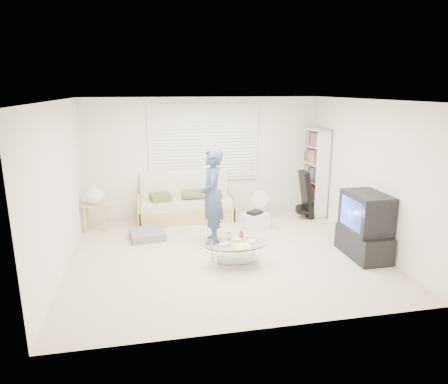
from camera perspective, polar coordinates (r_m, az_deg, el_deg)
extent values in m
plane|color=beige|center=(6.79, 0.06, -8.59)|extent=(5.00, 5.00, 0.00)
cube|color=white|center=(8.58, -2.89, 5.04)|extent=(5.00, 0.02, 2.50)
cube|color=white|center=(4.30, 5.96, -4.85)|extent=(5.00, 0.02, 2.50)
cube|color=white|center=(6.41, -22.42, 0.64)|extent=(0.02, 4.50, 2.50)
cube|color=white|center=(7.30, 19.70, 2.50)|extent=(0.02, 4.50, 2.50)
cube|color=white|center=(6.24, 0.07, 13.01)|extent=(5.00, 4.50, 0.02)
cube|color=white|center=(8.50, -2.89, 7.00)|extent=(2.32, 0.06, 1.62)
cube|color=black|center=(8.49, -2.87, 6.99)|extent=(2.20, 0.01, 1.50)
cube|color=silver|center=(8.46, -2.85, 6.97)|extent=(2.16, 0.04, 1.50)
cube|color=silver|center=(8.48, -2.87, 6.98)|extent=(2.32, 0.08, 1.62)
cube|color=tan|center=(8.37, -5.38, -2.96)|extent=(1.92, 0.77, 0.31)
cube|color=beige|center=(8.29, -5.40, -1.48)|extent=(1.85, 0.71, 0.15)
cube|color=beige|center=(8.53, -5.68, 0.98)|extent=(1.85, 0.21, 0.59)
cube|color=tan|center=(8.31, -12.02, -2.54)|extent=(0.06, 0.77, 0.54)
cube|color=tan|center=(8.48, 1.08, -1.85)|extent=(0.06, 0.77, 0.54)
cube|color=#435328|center=(8.19, -9.09, -0.76)|extent=(0.46, 0.46, 0.13)
cylinder|color=#435328|center=(8.20, -4.39, -0.32)|extent=(0.48, 0.21, 0.21)
cube|color=#4C3926|center=(8.33, -1.47, -0.38)|extent=(0.40, 0.40, 0.12)
cube|color=slate|center=(7.51, -10.90, -5.97)|extent=(0.69, 0.69, 0.14)
cube|color=tan|center=(8.07, -17.91, -1.64)|extent=(0.47, 0.37, 0.04)
cube|color=tan|center=(8.04, -19.19, -3.77)|extent=(0.04, 0.04, 0.50)
cube|color=tan|center=(7.99, -16.54, -3.66)|extent=(0.04, 0.04, 0.50)
cube|color=tan|center=(8.30, -18.95, -3.17)|extent=(0.04, 0.04, 0.50)
cube|color=tan|center=(8.26, -16.38, -3.06)|extent=(0.04, 0.04, 0.50)
imported|color=white|center=(8.01, -18.03, -0.17)|extent=(0.38, 0.38, 0.39)
cube|color=white|center=(8.79, 12.88, 2.77)|extent=(0.29, 0.78, 1.85)
cube|color=black|center=(8.52, 11.69, -0.32)|extent=(0.28, 0.36, 1.00)
cylinder|color=black|center=(8.59, 11.34, -2.48)|extent=(0.36, 0.37, 0.15)
cylinder|color=white|center=(8.51, 4.98, -3.65)|extent=(0.25, 0.25, 0.03)
cylinder|color=white|center=(8.46, 5.01, -2.64)|extent=(0.03, 0.03, 0.31)
cylinder|color=white|center=(8.39, 5.05, -0.97)|extent=(0.38, 0.17, 0.37)
cylinder|color=white|center=(8.39, 5.05, -0.97)|extent=(0.10, 0.07, 0.10)
cube|color=white|center=(7.87, 4.42, -4.14)|extent=(0.55, 0.43, 0.30)
cube|color=black|center=(7.81, 4.44, -2.93)|extent=(0.34, 0.32, 0.05)
cube|color=black|center=(6.95, 19.28, -6.95)|extent=(0.53, 0.98, 0.43)
cube|color=black|center=(6.78, 19.65, -2.76)|extent=(0.55, 0.82, 0.63)
cube|color=#5B83FC|center=(6.66, 17.72, -2.93)|extent=(0.02, 0.63, 0.48)
ellipsoid|color=silver|center=(6.20, 1.65, -7.38)|extent=(0.99, 0.63, 0.02)
ellipsoid|color=silver|center=(6.29, 1.63, -9.48)|extent=(0.75, 0.48, 0.01)
cylinder|color=silver|center=(6.03, -1.16, -9.94)|extent=(0.03, 0.03, 0.34)
cylinder|color=silver|center=(6.17, 5.14, -9.42)|extent=(0.03, 0.03, 0.34)
cylinder|color=silver|center=(6.39, -1.74, -8.50)|extent=(0.03, 0.03, 0.34)
cylinder|color=silver|center=(6.52, 4.21, -8.05)|extent=(0.03, 0.03, 0.34)
cube|color=white|center=(6.08, -0.03, -7.52)|extent=(0.15, 0.12, 0.04)
cube|color=white|center=(6.28, 1.88, -6.82)|extent=(0.16, 0.14, 0.04)
cube|color=white|center=(6.20, 4.01, -7.12)|extent=(0.14, 0.16, 0.04)
cylinder|color=silver|center=(6.30, 0.70, -6.35)|extent=(0.06, 0.06, 0.11)
cylinder|color=#B73140|center=(6.36, 2.49, -6.12)|extent=(0.06, 0.06, 0.12)
cube|color=black|center=(6.24, -0.98, -7.01)|extent=(0.06, 0.16, 0.02)
cube|color=white|center=(6.06, 2.80, -7.76)|extent=(0.25, 0.30, 0.01)
cube|color=#DED162|center=(6.04, 2.43, -7.78)|extent=(0.20, 0.25, 0.01)
imported|color=navy|center=(6.96, -1.73, -0.66)|extent=(0.51, 0.68, 1.69)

